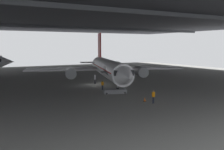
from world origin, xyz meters
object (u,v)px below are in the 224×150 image
at_px(boarding_stairs, 115,89).
at_px(traffic_cone_orange, 145,99).
at_px(crew_worker_near_nose, 153,96).
at_px(crew_worker_by_stairs, 103,85).
at_px(airplane_main, 108,68).

xyz_separation_m(boarding_stairs, traffic_cone_orange, (0.43, -7.52, -0.42)).
relative_size(crew_worker_near_nose, crew_worker_by_stairs, 1.07).
height_order(airplane_main, boarding_stairs, airplane_main).
bearing_deg(boarding_stairs, traffic_cone_orange, -86.70).
bearing_deg(traffic_cone_orange, airplane_main, 79.30).
bearing_deg(crew_worker_near_nose, crew_worker_by_stairs, 93.69).
distance_m(airplane_main, crew_worker_near_nose, 18.07).
xyz_separation_m(airplane_main, crew_worker_near_nose, (-2.82, -17.70, -2.27)).
distance_m(airplane_main, boarding_stairs, 9.63).
bearing_deg(airplane_main, crew_worker_by_stairs, -127.55).
bearing_deg(boarding_stairs, airplane_main, 67.96).
bearing_deg(crew_worker_near_nose, boarding_stairs, 94.16).
distance_m(crew_worker_by_stairs, traffic_cone_orange, 11.41).
height_order(crew_worker_near_nose, traffic_cone_orange, crew_worker_near_nose).
bearing_deg(crew_worker_near_nose, traffic_cone_orange, 98.23).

